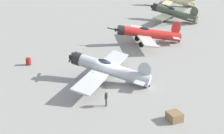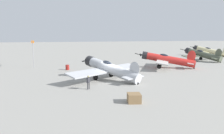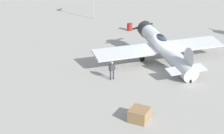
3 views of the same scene
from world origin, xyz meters
name	(u,v)px [view 2 (image 2 of 3)]	position (x,y,z in m)	size (l,w,h in m)	color
ground_plane	(112,80)	(0.00, 0.00, 0.00)	(400.00, 400.00, 0.00)	gray
airplane_foreground	(109,69)	(-0.27, 0.45, 1.52)	(11.99, 9.76, 3.11)	#B7BABF
airplane_mid_apron	(166,59)	(13.22, 8.02, 1.61)	(9.91, 10.90, 3.47)	red
airplane_far_line	(201,54)	(27.53, 15.68, 1.56)	(11.69, 10.44, 3.27)	#4C5442
airplane_outer_stand	(209,51)	(38.74, 25.80, 1.49)	(10.72, 10.38, 3.34)	beige
ground_crew_mechanic	(88,81)	(-4.11, -4.22, 0.95)	(0.48, 0.44, 1.58)	#2D2D33
equipment_crate	(134,98)	(-1.10, -10.30, 0.41)	(1.45, 1.53, 0.81)	olive
fuel_drum	(67,67)	(-4.92, 10.94, 0.45)	(0.68, 0.68, 0.91)	maroon
windsock_mast	(33,43)	(-10.70, 16.81, 4.69)	(0.70, 1.97, 5.15)	gray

